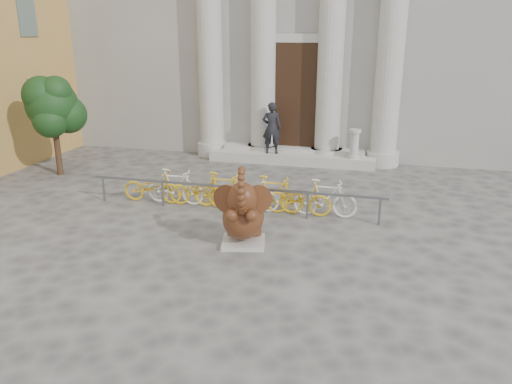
% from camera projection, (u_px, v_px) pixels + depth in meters
% --- Properties ---
extents(ground, '(80.00, 80.00, 0.00)m').
position_uv_depth(ground, '(207.00, 282.00, 9.64)').
color(ground, '#474442').
rests_on(ground, ground).
extents(entrance_steps, '(6.00, 1.20, 0.36)m').
position_uv_depth(entrance_steps, '(292.00, 157.00, 18.25)').
color(entrance_steps, '#A8A59E').
rests_on(entrance_steps, ground).
extents(elephant_statue, '(1.26, 1.50, 1.91)m').
position_uv_depth(elephant_statue, '(243.00, 216.00, 11.08)').
color(elephant_statue, '#A8A59E').
rests_on(elephant_statue, ground).
extents(bike_rack, '(8.00, 0.53, 1.00)m').
position_uv_depth(bike_rack, '(235.00, 191.00, 13.39)').
color(bike_rack, slate).
rests_on(bike_rack, ground).
extents(tree, '(1.88, 1.72, 3.26)m').
position_uv_depth(tree, '(53.00, 107.00, 16.03)').
color(tree, '#332114').
rests_on(tree, ground).
extents(pedestrian, '(0.73, 0.53, 1.85)m').
position_uv_depth(pedestrian, '(272.00, 128.00, 17.82)').
color(pedestrian, black).
rests_on(pedestrian, entrance_steps).
extents(balustrade_post, '(0.41, 0.41, 1.01)m').
position_uv_depth(balustrade_post, '(354.00, 145.00, 17.26)').
color(balustrade_post, '#A8A59E').
rests_on(balustrade_post, entrance_steps).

